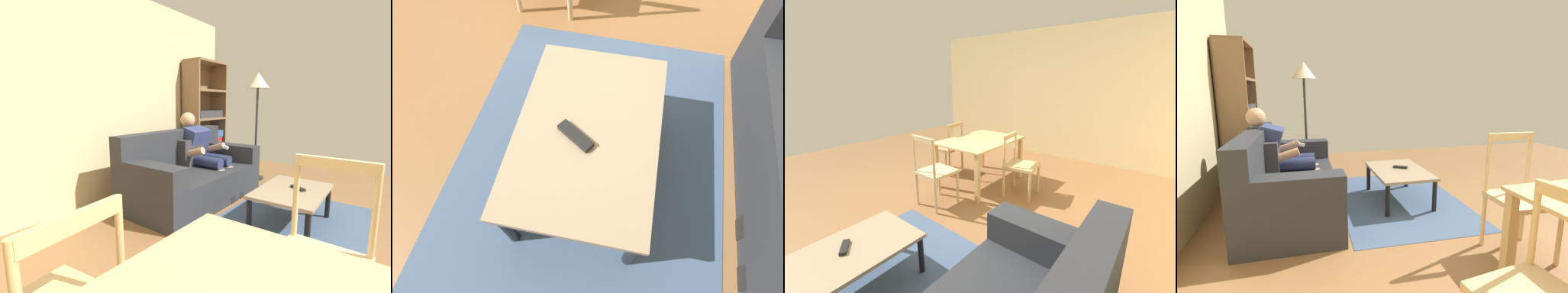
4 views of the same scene
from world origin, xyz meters
TOP-DOWN VIEW (x-y plane):
  - ground_plane at (0.00, 0.00)m, footprint 8.26×8.26m
  - wall_side at (-3.13, 0.00)m, footprint 0.12×5.37m
  - coffee_table at (1.32, 0.52)m, footprint 0.92×0.61m
  - tv_remote at (1.37, 0.48)m, footprint 0.14×0.17m
  - dining_table at (-0.95, -0.02)m, footprint 1.25×0.91m
  - dining_chair_near_wall at (-0.94, 0.71)m, footprint 0.47×0.47m
  - dining_chair_facing_couch at (0.01, -0.02)m, footprint 0.44×0.44m
  - dining_chair_by_doorway at (-0.95, -0.74)m, footprint 0.47×0.47m
  - area_rug at (1.32, 0.52)m, footprint 2.04×1.45m

SIDE VIEW (x-z plane):
  - ground_plane at x=0.00m, z-range 0.00..0.00m
  - area_rug at x=1.32m, z-range 0.00..0.01m
  - coffee_table at x=1.32m, z-range 0.14..0.52m
  - tv_remote at x=1.37m, z-range 0.38..0.40m
  - dining_chair_near_wall at x=-0.94m, z-range 0.00..0.90m
  - dining_chair_by_doorway at x=-0.95m, z-range 0.00..0.90m
  - dining_chair_facing_couch at x=0.01m, z-range -0.01..0.95m
  - dining_table at x=-0.95m, z-range 0.25..0.97m
  - wall_side at x=-3.13m, z-range 0.00..2.64m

